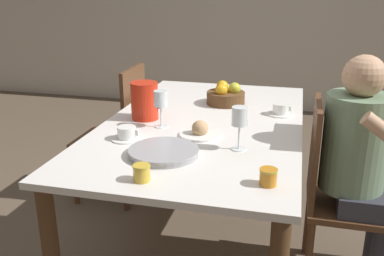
{
  "coord_description": "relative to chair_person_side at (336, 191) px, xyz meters",
  "views": [
    {
      "loc": [
        0.47,
        -2.14,
        1.48
      ],
      "look_at": [
        0.0,
        -0.27,
        0.81
      ],
      "focal_mm": 40.0,
      "sensor_mm": 36.0,
      "label": 1
    }
  ],
  "objects": [
    {
      "name": "chair_opposite",
      "position": [
        -1.4,
        0.57,
        0.0
      ],
      "size": [
        0.42,
        0.42,
        0.94
      ],
      "rotation": [
        0.0,
        0.0,
        1.57
      ],
      "color": "#51331E",
      "rests_on": "ground_plane"
    },
    {
      "name": "dining_table",
      "position": [
        -0.7,
        0.13,
        0.18
      ],
      "size": [
        1.03,
        1.78,
        0.76
      ],
      "color": "silver",
      "rests_on": "ground_plane"
    },
    {
      "name": "teacup_near_person",
      "position": [
        -0.99,
        -0.23,
        0.3
      ],
      "size": [
        0.15,
        0.15,
        0.06
      ],
      "color": "white",
      "rests_on": "dining_table"
    },
    {
      "name": "teacup_across",
      "position": [
        -0.3,
        0.35,
        0.3
      ],
      "size": [
        0.15,
        0.15,
        0.06
      ],
      "color": "white",
      "rests_on": "dining_table"
    },
    {
      "name": "ground_plane",
      "position": [
        -0.7,
        0.13,
        -0.49
      ],
      "size": [
        20.0,
        20.0,
        0.0
      ],
      "primitive_type": "plane",
      "color": "brown"
    },
    {
      "name": "bread_plate",
      "position": [
        -0.67,
        -0.1,
        0.29
      ],
      "size": [
        0.2,
        0.2,
        0.08
      ],
      "color": "white",
      "rests_on": "dining_table"
    },
    {
      "name": "person_seated",
      "position": [
        0.09,
        -0.03,
        0.2
      ],
      "size": [
        0.39,
        0.41,
        1.17
      ],
      "rotation": [
        0.0,
        0.0,
        -1.57
      ],
      "color": "#33333D",
      "rests_on": "ground_plane"
    },
    {
      "name": "serving_tray",
      "position": [
        -0.76,
        -0.38,
        0.28
      ],
      "size": [
        0.31,
        0.31,
        0.03
      ],
      "color": "#9E9EA3",
      "rests_on": "dining_table"
    },
    {
      "name": "fruit_bowl",
      "position": [
        -0.64,
        0.49,
        0.32
      ],
      "size": [
        0.23,
        0.23,
        0.14
      ],
      "color": "brown",
      "rests_on": "dining_table"
    },
    {
      "name": "chair_person_side",
      "position": [
        0.0,
        0.0,
        0.0
      ],
      "size": [
        0.42,
        0.42,
        0.94
      ],
      "rotation": [
        0.0,
        0.0,
        -1.57
      ],
      "color": "#51331E",
      "rests_on": "ground_plane"
    },
    {
      "name": "jam_jar_red",
      "position": [
        -0.77,
        -0.64,
        0.3
      ],
      "size": [
        0.07,
        0.07,
        0.06
      ],
      "color": "gold",
      "rests_on": "dining_table"
    },
    {
      "name": "red_pitcher",
      "position": [
        -1.02,
        0.09,
        0.37
      ],
      "size": [
        0.17,
        0.15,
        0.2
      ],
      "color": "red",
      "rests_on": "dining_table"
    },
    {
      "name": "wine_glass_juice",
      "position": [
        -0.46,
        -0.23,
        0.41
      ],
      "size": [
        0.07,
        0.07,
        0.2
      ],
      "color": "white",
      "rests_on": "dining_table"
    },
    {
      "name": "jam_jar_amber",
      "position": [
        -0.3,
        -0.56,
        0.3
      ],
      "size": [
        0.07,
        0.07,
        0.06
      ],
      "color": "#C67A1E",
      "rests_on": "dining_table"
    },
    {
      "name": "wine_glass_water",
      "position": [
        -0.89,
        -0.02,
        0.41
      ],
      "size": [
        0.07,
        0.07,
        0.19
      ],
      "color": "white",
      "rests_on": "dining_table"
    }
  ]
}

